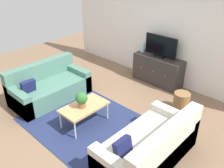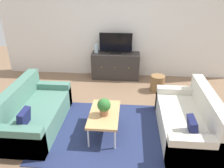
{
  "view_description": "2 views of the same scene",
  "coord_description": "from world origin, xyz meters",
  "px_view_note": "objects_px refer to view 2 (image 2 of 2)",
  "views": [
    {
      "loc": [
        2.94,
        -2.59,
        2.95
      ],
      "look_at": [
        0.0,
        0.51,
        0.65
      ],
      "focal_mm": 38.49,
      "sensor_mm": 36.0,
      "label": 1
    },
    {
      "loc": [
        0.33,
        -3.4,
        2.56
      ],
      "look_at": [
        0.0,
        0.51,
        0.65
      ],
      "focal_mm": 35.45,
      "sensor_mm": 36.0,
      "label": 2
    }
  ],
  "objects_px": {
    "flat_screen_tv": "(116,43)",
    "glass_vase": "(96,48)",
    "potted_plant": "(104,106)",
    "tv_console": "(116,66)",
    "couch_left_side": "(32,114)",
    "couch_right_side": "(191,122)",
    "coffee_table": "(104,115)",
    "wicker_basket": "(157,83)"
  },
  "relations": [
    {
      "from": "couch_right_side",
      "to": "glass_vase",
      "type": "xyz_separation_m",
      "value": [
        -2.01,
        2.37,
        0.56
      ]
    },
    {
      "from": "couch_right_side",
      "to": "glass_vase",
      "type": "distance_m",
      "value": 3.16
    },
    {
      "from": "potted_plant",
      "to": "flat_screen_tv",
      "type": "height_order",
      "value": "flat_screen_tv"
    },
    {
      "from": "glass_vase",
      "to": "wicker_basket",
      "type": "xyz_separation_m",
      "value": [
        1.6,
        -0.7,
        -0.64
      ]
    },
    {
      "from": "couch_right_side",
      "to": "potted_plant",
      "type": "distance_m",
      "value": 1.55
    },
    {
      "from": "potted_plant",
      "to": "tv_console",
      "type": "distance_m",
      "value": 2.51
    },
    {
      "from": "tv_console",
      "to": "flat_screen_tv",
      "type": "distance_m",
      "value": 0.62
    },
    {
      "from": "couch_left_side",
      "to": "potted_plant",
      "type": "relative_size",
      "value": 5.57
    },
    {
      "from": "couch_right_side",
      "to": "coffee_table",
      "type": "xyz_separation_m",
      "value": [
        -1.51,
        -0.08,
        0.11
      ]
    },
    {
      "from": "coffee_table",
      "to": "glass_vase",
      "type": "xyz_separation_m",
      "value": [
        -0.49,
        2.45,
        0.45
      ]
    },
    {
      "from": "couch_left_side",
      "to": "flat_screen_tv",
      "type": "bearing_deg",
      "value": 59.9
    },
    {
      "from": "couch_left_side",
      "to": "coffee_table",
      "type": "distance_m",
      "value": 1.36
    },
    {
      "from": "tv_console",
      "to": "coffee_table",
      "type": "bearing_deg",
      "value": -90.69
    },
    {
      "from": "potted_plant",
      "to": "flat_screen_tv",
      "type": "xyz_separation_m",
      "value": [
        0.02,
        2.52,
        0.39
      ]
    },
    {
      "from": "glass_vase",
      "to": "wicker_basket",
      "type": "relative_size",
      "value": 0.63
    },
    {
      "from": "couch_left_side",
      "to": "couch_right_side",
      "type": "distance_m",
      "value": 2.87
    },
    {
      "from": "couch_left_side",
      "to": "wicker_basket",
      "type": "bearing_deg",
      "value": 34.16
    },
    {
      "from": "couch_right_side",
      "to": "coffee_table",
      "type": "relative_size",
      "value": 1.91
    },
    {
      "from": "coffee_table",
      "to": "wicker_basket",
      "type": "xyz_separation_m",
      "value": [
        1.11,
        1.75,
        -0.19
      ]
    },
    {
      "from": "couch_left_side",
      "to": "potted_plant",
      "type": "xyz_separation_m",
      "value": [
        1.36,
        -0.13,
        0.32
      ]
    },
    {
      "from": "couch_left_side",
      "to": "coffee_table",
      "type": "bearing_deg",
      "value": -3.27
    },
    {
      "from": "potted_plant",
      "to": "glass_vase",
      "type": "xyz_separation_m",
      "value": [
        -0.5,
        2.5,
        0.25
      ]
    },
    {
      "from": "couch_right_side",
      "to": "wicker_basket",
      "type": "xyz_separation_m",
      "value": [
        -0.4,
        1.68,
        -0.08
      ]
    },
    {
      "from": "potted_plant",
      "to": "flat_screen_tv",
      "type": "distance_m",
      "value": 2.55
    },
    {
      "from": "flat_screen_tv",
      "to": "tv_console",
      "type": "bearing_deg",
      "value": -90.0
    },
    {
      "from": "couch_left_side",
      "to": "tv_console",
      "type": "height_order",
      "value": "couch_left_side"
    },
    {
      "from": "coffee_table",
      "to": "potted_plant",
      "type": "bearing_deg",
      "value": -84.62
    },
    {
      "from": "couch_left_side",
      "to": "couch_right_side",
      "type": "bearing_deg",
      "value": 0.0
    },
    {
      "from": "coffee_table",
      "to": "potted_plant",
      "type": "xyz_separation_m",
      "value": [
        0.0,
        -0.05,
        0.21
      ]
    },
    {
      "from": "coffee_table",
      "to": "tv_console",
      "type": "bearing_deg",
      "value": 89.31
    },
    {
      "from": "potted_plant",
      "to": "wicker_basket",
      "type": "relative_size",
      "value": 0.79
    },
    {
      "from": "potted_plant",
      "to": "wicker_basket",
      "type": "bearing_deg",
      "value": 58.49
    },
    {
      "from": "potted_plant",
      "to": "tv_console",
      "type": "height_order",
      "value": "potted_plant"
    },
    {
      "from": "flat_screen_tv",
      "to": "wicker_basket",
      "type": "height_order",
      "value": "flat_screen_tv"
    },
    {
      "from": "tv_console",
      "to": "wicker_basket",
      "type": "height_order",
      "value": "tv_console"
    },
    {
      "from": "tv_console",
      "to": "glass_vase",
      "type": "distance_m",
      "value": 0.71
    },
    {
      "from": "couch_right_side",
      "to": "wicker_basket",
      "type": "height_order",
      "value": "couch_right_side"
    },
    {
      "from": "flat_screen_tv",
      "to": "glass_vase",
      "type": "relative_size",
      "value": 3.45
    },
    {
      "from": "couch_left_side",
      "to": "coffee_table",
      "type": "height_order",
      "value": "couch_left_side"
    },
    {
      "from": "couch_right_side",
      "to": "tv_console",
      "type": "distance_m",
      "value": 2.8
    },
    {
      "from": "tv_console",
      "to": "potted_plant",
      "type": "bearing_deg",
      "value": -90.57
    },
    {
      "from": "couch_right_side",
      "to": "potted_plant",
      "type": "relative_size",
      "value": 5.57
    }
  ]
}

